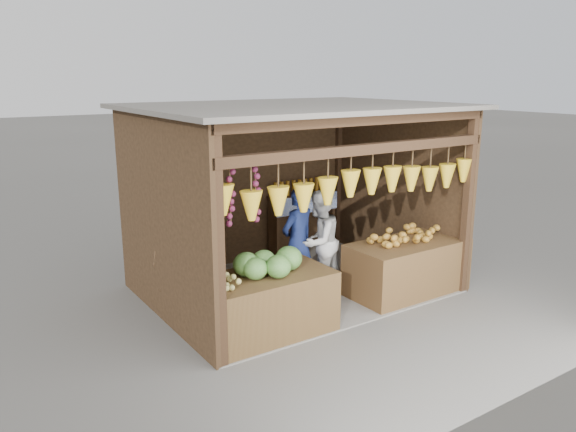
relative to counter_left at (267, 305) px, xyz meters
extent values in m
plane|color=#514F49|center=(1.12, 1.06, -0.38)|extent=(80.00, 80.00, 0.00)
cube|color=slate|center=(1.12, 1.06, -0.37)|extent=(4.00, 3.00, 0.02)
cube|color=black|center=(1.12, 2.56, 0.92)|extent=(4.00, 0.06, 2.60)
cube|color=black|center=(-0.88, 1.06, 0.92)|extent=(0.06, 3.00, 2.60)
cube|color=black|center=(3.12, 1.06, 0.92)|extent=(0.06, 3.00, 2.60)
cube|color=#605B54|center=(1.12, 1.06, 2.25)|extent=(4.30, 3.30, 0.06)
cube|color=black|center=(-0.82, -0.38, 0.92)|extent=(0.11, 0.11, 2.60)
cube|color=black|center=(3.06, -0.38, 0.92)|extent=(0.11, 0.11, 2.60)
cube|color=black|center=(-0.82, 2.50, 0.92)|extent=(0.11, 0.11, 2.60)
cube|color=black|center=(3.06, 2.50, 0.92)|extent=(0.11, 0.11, 2.60)
cube|color=black|center=(1.12, -0.38, 1.82)|extent=(4.00, 0.12, 0.12)
cube|color=black|center=(1.12, -0.38, 2.16)|extent=(4.00, 0.12, 0.12)
cube|color=#382314|center=(2.17, 2.36, 0.67)|extent=(1.25, 0.30, 0.05)
cube|color=#382314|center=(1.59, 2.36, 0.14)|extent=(0.05, 0.28, 1.05)
cube|color=#382314|center=(2.76, 2.36, 0.14)|extent=(0.05, 0.28, 1.05)
cube|color=blue|center=(2.17, 2.20, 0.54)|extent=(1.25, 0.02, 0.30)
cube|color=#462D17|center=(0.00, 0.00, 0.00)|extent=(1.57, 0.85, 0.76)
cube|color=#4F341A|center=(2.36, 0.03, 0.00)|extent=(1.74, 0.85, 0.76)
cube|color=black|center=(-0.72, 1.12, -0.22)|extent=(0.35, 0.35, 0.33)
imported|color=navy|center=(0.99, 0.79, 0.41)|extent=(0.65, 0.50, 1.58)
imported|color=silver|center=(1.35, 0.78, 0.37)|extent=(0.89, 0.80, 1.49)
imported|color=#523721|center=(-0.72, 1.12, 0.46)|extent=(0.60, 0.52, 1.03)
camera|label=1|loc=(-3.26, -5.32, 2.66)|focal=35.00mm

